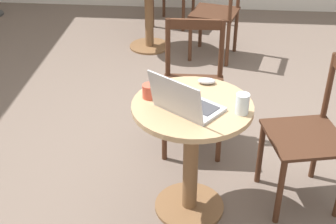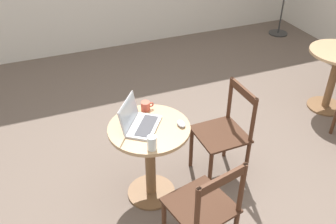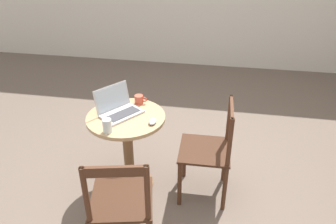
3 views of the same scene
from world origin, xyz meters
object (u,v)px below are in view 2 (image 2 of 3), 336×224
object	(u,v)px
cafe_table_near	(150,148)
cafe_table_mid	(336,69)
chair_near_front	(204,210)
chair_near_right	(225,133)
laptop	(139,122)
mug	(146,106)
mouse	(181,124)
drinking_glass	(152,143)

from	to	relation	value
cafe_table_near	cafe_table_mid	xyz separation A→B (m)	(2.38, 0.53, 0.00)
chair_near_front	chair_near_right	size ratio (longest dim) A/B	1.00
laptop	mug	bearing A→B (deg)	58.40
mug	chair_near_front	bearing A→B (deg)	-83.97
chair_near_front	laptop	bearing A→B (deg)	106.97
cafe_table_mid	mouse	size ratio (longest dim) A/B	7.25
chair_near_right	laptop	xyz separation A→B (m)	(-0.77, 0.02, 0.32)
cafe_table_near	laptop	bearing A→B (deg)	153.19
chair_near_front	mouse	distance (m)	0.69
laptop	mouse	bearing A→B (deg)	-18.82
cafe_table_near	laptop	size ratio (longest dim) A/B	1.77
mouse	mug	distance (m)	0.36
mouse	mug	bearing A→B (deg)	121.24
cafe_table_mid	drinking_glass	world-z (taller)	drinking_glass
cafe_table_mid	drinking_glass	xyz separation A→B (m)	(-2.45, -0.78, 0.27)
chair_near_front	mug	bearing A→B (deg)	96.03
chair_near_right	laptop	size ratio (longest dim) A/B	2.16
chair_near_front	mug	distance (m)	0.98
cafe_table_near	laptop	world-z (taller)	laptop
mug	drinking_glass	distance (m)	0.50
chair_near_front	cafe_table_mid	bearing A→B (deg)	28.69
chair_near_right	chair_near_front	bearing A→B (deg)	-127.83
chair_near_front	chair_near_right	bearing A→B (deg)	52.17
cafe_table_near	mug	world-z (taller)	mug
mug	chair_near_right	bearing A→B (deg)	-18.68
chair_near_front	chair_near_right	world-z (taller)	same
chair_near_front	mug	world-z (taller)	chair_near_front
cafe_table_near	mouse	size ratio (longest dim) A/B	7.25
laptop	mouse	size ratio (longest dim) A/B	4.10
cafe_table_mid	laptop	bearing A→B (deg)	-168.56
cafe_table_near	drinking_glass	world-z (taller)	drinking_glass
chair_near_front	mouse	size ratio (longest dim) A/B	8.85
drinking_glass	chair_near_front	bearing A→B (deg)	-63.34
cafe_table_mid	drinking_glass	bearing A→B (deg)	-162.24
drinking_glass	cafe_table_mid	bearing A→B (deg)	17.76
chair_near_front	drinking_glass	size ratio (longest dim) A/B	8.13
cafe_table_near	chair_near_right	xyz separation A→B (m)	(0.70, 0.02, -0.06)
chair_near_front	chair_near_right	xyz separation A→B (m)	(0.55, 0.71, 0.00)
chair_near_right	mug	bearing A→B (deg)	161.32
cafe_table_mid	mug	bearing A→B (deg)	-172.77
cafe_table_mid	chair_near_front	size ratio (longest dim) A/B	0.82
cafe_table_mid	chair_near_right	size ratio (longest dim) A/B	0.82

